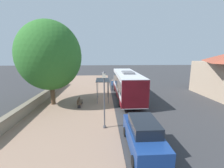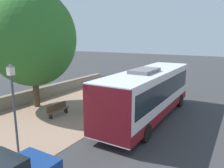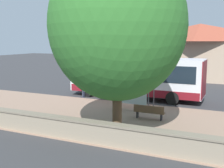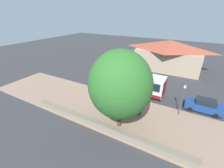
# 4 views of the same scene
# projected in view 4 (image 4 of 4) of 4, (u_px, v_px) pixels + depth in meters

# --- Properties ---
(ground_plane) EXTENTS (120.00, 120.00, 0.00)m
(ground_plane) POSITION_uv_depth(u_px,v_px,m) (130.00, 97.00, 24.05)
(ground_plane) COLOR #353538
(ground_plane) RESTS_ON ground
(sidewalk_plaza) EXTENTS (9.00, 44.00, 0.02)m
(sidewalk_plaza) POSITION_uv_depth(u_px,v_px,m) (118.00, 112.00, 20.50)
(sidewalk_plaza) COLOR #937560
(sidewalk_plaza) RESTS_ON ground
(stone_wall) EXTENTS (0.60, 20.00, 1.01)m
(stone_wall) POSITION_uv_depth(u_px,v_px,m) (102.00, 127.00, 17.09)
(stone_wall) COLOR gray
(stone_wall) RESTS_ON ground
(background_building) EXTENTS (7.82, 14.52, 6.71)m
(background_building) POSITION_uv_depth(u_px,v_px,m) (168.00, 55.00, 34.28)
(background_building) COLOR tan
(background_building) RESTS_ON ground
(bus) EXTENTS (2.77, 10.92, 3.56)m
(bus) POSITION_uv_depth(u_px,v_px,m) (131.00, 81.00, 25.07)
(bus) COLOR silver
(bus) RESTS_ON ground
(bus_shelter) EXTENTS (1.59, 2.93, 2.61)m
(bus_shelter) POSITION_uv_depth(u_px,v_px,m) (129.00, 89.00, 21.95)
(bus_shelter) COLOR #515459
(bus_shelter) RESTS_ON ground
(pedestrian) EXTENTS (0.34, 0.23, 1.75)m
(pedestrian) POSITION_uv_depth(u_px,v_px,m) (106.00, 84.00, 25.88)
(pedestrian) COLOR #2D3347
(pedestrian) RESTS_ON ground
(bench) EXTENTS (0.40, 1.88, 0.88)m
(bench) POSITION_uv_depth(u_px,v_px,m) (135.00, 111.00, 19.91)
(bench) COLOR brown
(bench) RESTS_ON ground
(street_lamp_near) EXTENTS (0.28, 0.28, 4.45)m
(street_lamp_near) POSITION_uv_depth(u_px,v_px,m) (183.00, 97.00, 18.84)
(street_lamp_near) COLOR #4C4C51
(street_lamp_near) RESTS_ON ground
(shade_tree) EXTENTS (6.75, 6.75, 9.20)m
(shade_tree) POSITION_uv_depth(u_px,v_px,m) (120.00, 85.00, 15.63)
(shade_tree) COLOR brown
(shade_tree) RESTS_ON ground
(parked_car_behind_bus) EXTENTS (1.87, 4.61, 1.91)m
(parked_car_behind_bus) POSITION_uv_depth(u_px,v_px,m) (204.00, 106.00, 20.18)
(parked_car_behind_bus) COLOR navy
(parked_car_behind_bus) RESTS_ON ground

